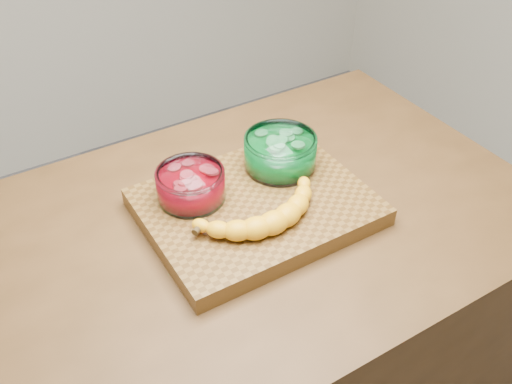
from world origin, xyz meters
TOP-DOWN VIEW (x-y plane):
  - counter at (0.00, 0.00)m, footprint 1.20×0.80m
  - cutting_board at (0.00, 0.00)m, footprint 0.45×0.35m
  - bowl_red at (-0.11, 0.07)m, footprint 0.14×0.14m
  - bowl_green at (0.10, 0.07)m, footprint 0.16×0.16m
  - banana at (-0.02, -0.06)m, footprint 0.31×0.14m

SIDE VIEW (x-z plane):
  - counter at x=0.00m, z-range 0.00..0.90m
  - cutting_board at x=0.00m, z-range 0.90..0.94m
  - banana at x=-0.02m, z-range 0.94..0.98m
  - bowl_red at x=-0.11m, z-range 0.94..1.00m
  - bowl_green at x=0.10m, z-range 0.94..1.01m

